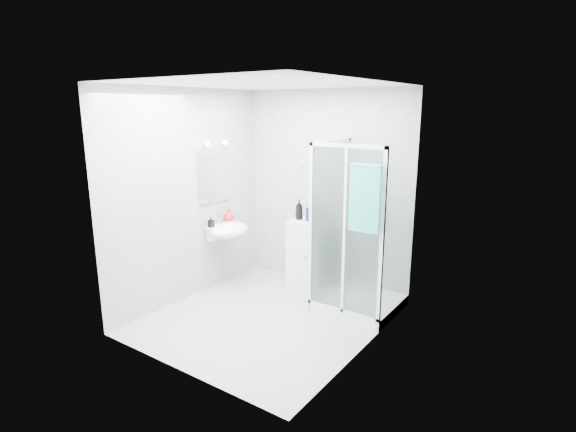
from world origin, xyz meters
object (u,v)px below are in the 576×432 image
Objects in this scene: shampoo_bottle_a at (299,209)px; soap_dispenser_orange at (229,215)px; storage_cabinet at (306,254)px; shampoo_bottle_b at (312,211)px; soap_dispenser_black at (211,222)px; shower_enclosure at (351,274)px; wall_basin at (228,230)px; hand_towel at (365,197)px.

shampoo_bottle_a reaches higher than soap_dispenser_orange.
storage_cabinet is 1.16m from soap_dispenser_orange.
shampoo_bottle_b is 1.86× the size of soap_dispenser_black.
shampoo_bottle_a reaches higher than storage_cabinet.
shampoo_bottle_b reaches higher than soap_dispenser_orange.
storage_cabinet is at bearing 163.35° from shower_enclosure.
storage_cabinet is (0.87, 0.55, -0.32)m from wall_basin.
storage_cabinet is 1.33× the size of hand_towel.
hand_towel reaches higher than shampoo_bottle_a.
storage_cabinet is at bearing 16.63° from shampoo_bottle_a.
shampoo_bottle_b is at bearing 162.11° from shower_enclosure.
storage_cabinet is 0.61m from shampoo_bottle_b.
shampoo_bottle_a is at bearing -176.61° from shampoo_bottle_b.
wall_basin is at bearing -54.33° from soap_dispenser_orange.
shower_enclosure is at bearing 128.89° from hand_towel.
soap_dispenser_black is (0.02, -0.36, -0.02)m from soap_dispenser_orange.
soap_dispenser_black is (-0.89, -0.72, -0.15)m from shampoo_bottle_a.
shower_enclosure is 1.85m from soap_dispenser_orange.
soap_dispenser_orange reaches higher than soap_dispenser_black.
hand_towel is 2.18m from soap_dispenser_orange.
hand_towel is (0.32, -0.40, 1.03)m from shower_enclosure.
wall_basin is 0.59× the size of storage_cabinet.
storage_cabinet is at bearing 20.90° from soap_dispenser_orange.
shampoo_bottle_b reaches higher than soap_dispenser_black.
shampoo_bottle_b is at bearing 28.89° from wall_basin.
shampoo_bottle_a is at bearing 38.87° from soap_dispenser_black.
storage_cabinet is 3.55× the size of shampoo_bottle_a.
soap_dispenser_black is at bearing -119.72° from wall_basin.
shampoo_bottle_b is 1.31m from soap_dispenser_black.
storage_cabinet is 0.61m from shampoo_bottle_a.
shampoo_bottle_a is 0.19m from shampoo_bottle_b.
shower_enclosure is at bearing 4.60° from soap_dispenser_orange.
shower_enclosure is 1.72m from wall_basin.
storage_cabinet is at bearing 150.19° from hand_towel.
shampoo_bottle_b is (0.19, 0.01, -0.00)m from shampoo_bottle_a.
hand_towel reaches higher than shampoo_bottle_b.
shower_enclosure is 0.82m from storage_cabinet.
soap_dispenser_black is at bearing -177.12° from hand_towel.
shampoo_bottle_a is (-0.88, 0.21, 0.63)m from shower_enclosure.
shampoo_bottle_a is at bearing 153.05° from hand_towel.
storage_cabinet is 5.45× the size of soap_dispenser_orange.
soap_dispenser_orange is at bearing -161.65° from shampoo_bottle_b.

